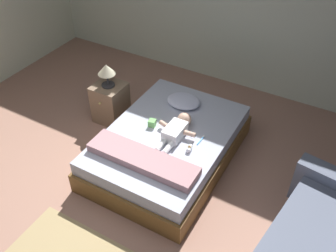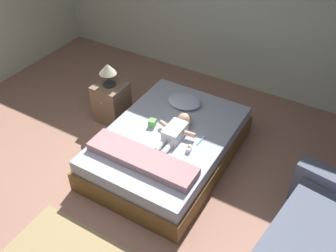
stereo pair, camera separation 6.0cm
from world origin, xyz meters
The scene contains 10 objects.
ground_plane centered at (0.00, 0.00, 0.00)m, with size 8.00×8.00×0.00m, color #A87865.
bed centered at (0.25, 0.93, 0.21)m, with size 1.40×1.99×0.43m.
pillow centered at (0.15, 1.52, 0.49)m, with size 0.43×0.35×0.10m.
baby centered at (0.35, 0.97, 0.50)m, with size 0.48×0.65×0.17m.
toothbrush centered at (0.64, 1.00, 0.44)m, with size 0.02×0.17×0.02m.
nightstand centered at (-0.84, 1.25, 0.28)m, with size 0.40×0.43×0.55m.
lamp centered at (-0.84, 1.25, 0.78)m, with size 0.23×0.23×0.31m.
blanket centered at (0.25, 0.38, 0.48)m, with size 1.26×0.32×0.09m.
toy_block centered at (0.02, 0.95, 0.48)m, with size 0.10×0.10×0.08m.
baby_bottle centered at (0.60, 0.79, 0.47)m, with size 0.07×0.10×0.08m.
Camera 1 is at (1.87, -1.93, 3.29)m, focal length 39.72 mm.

